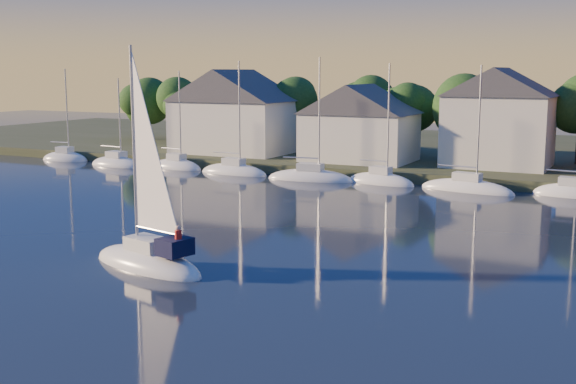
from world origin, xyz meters
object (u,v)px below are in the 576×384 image
Objects in this scene: clubhouse_west at (234,110)px; clubhouse_centre at (360,122)px; hero_sailboat at (149,258)px; clubhouse_east at (499,116)px.

clubhouse_west is 1.18× the size of clubhouse_centre.
hero_sailboat is (19.94, -42.46, -5.38)m from clubhouse_west.
clubhouse_west is 1.30× the size of clubhouse_east.
clubhouse_west is 1.06× the size of hero_sailboat.
hero_sailboat is (3.94, -41.46, -4.58)m from clubhouse_centre.
clubhouse_centre is at bearing -70.78° from hero_sailboat.
hero_sailboat reaches higher than clubhouse_centre.
hero_sailboat is (-10.06, -43.46, -5.45)m from clubhouse_east.
clubhouse_west is at bearing 176.42° from clubhouse_centre.
clubhouse_east is (14.00, 2.00, 0.87)m from clubhouse_centre.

